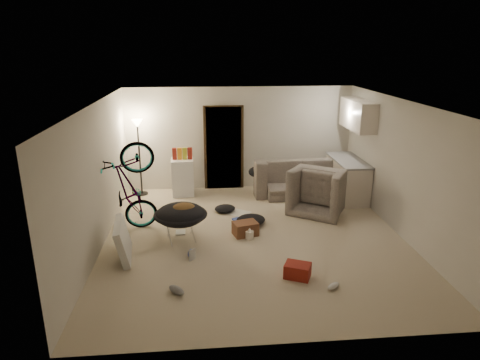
{
  "coord_description": "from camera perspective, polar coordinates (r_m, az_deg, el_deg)",
  "views": [
    {
      "loc": [
        -0.94,
        -7.25,
        3.45
      ],
      "look_at": [
        -0.22,
        0.6,
        0.94
      ],
      "focal_mm": 32.0,
      "sensor_mm": 36.0,
      "label": 1
    }
  ],
  "objects": [
    {
      "name": "shoe_2",
      "position": [
        7.45,
        -6.55,
        -9.67
      ],
      "size": [
        0.13,
        0.28,
        0.1
      ],
      "primitive_type": "ellipsoid",
      "rotation": [
        0.0,
        0.0,
        1.48
      ],
      "color": "#324DB5",
      "rests_on": "floor"
    },
    {
      "name": "snack_box_3",
      "position": [
        10.11,
        -6.69,
        3.48
      ],
      "size": [
        0.11,
        0.09,
        0.3
      ],
      "primitive_type": "cube",
      "rotation": [
        0.0,
        0.0,
        -0.21
      ],
      "color": "maroon",
      "rests_on": "mini_fridge"
    },
    {
      "name": "wall_right",
      "position": [
        8.44,
        20.97,
        1.31
      ],
      "size": [
        0.02,
        6.0,
        2.5
      ],
      "primitive_type": "cube",
      "color": "beige",
      "rests_on": "floor"
    },
    {
      "name": "bicycle",
      "position": [
        8.42,
        -14.24,
        -3.62
      ],
      "size": [
        1.92,
        1.07,
        1.05
      ],
      "primitive_type": "imported",
      "rotation": [
        0.0,
        -0.17,
        1.73
      ],
      "color": "black",
      "rests_on": "floor"
    },
    {
      "name": "counter_top",
      "position": [
        10.17,
        14.28,
        2.56
      ],
      "size": [
        0.64,
        1.54,
        0.04
      ],
      "primitive_type": "cube",
      "color": "gray",
      "rests_on": "kitchen_counter"
    },
    {
      "name": "door_trim",
      "position": [
        10.49,
        -2.18,
        4.23
      ],
      "size": [
        0.97,
        0.04,
        2.1
      ],
      "primitive_type": "cube",
      "color": "#322211",
      "rests_on": "floor"
    },
    {
      "name": "sofa",
      "position": [
        10.46,
        7.84,
        0.08
      ],
      "size": [
        2.28,
        0.97,
        0.65
      ],
      "primitive_type": "imported",
      "rotation": [
        0.0,
        0.0,
        3.18
      ],
      "color": "#313832",
      "rests_on": "floor"
    },
    {
      "name": "juicer",
      "position": [
        7.99,
        1.28,
        -7.24
      ],
      "size": [
        0.15,
        0.15,
        0.22
      ],
      "color": "white",
      "rests_on": "floor"
    },
    {
      "name": "kitchen_uppers",
      "position": [
        10.01,
        15.44,
        8.38
      ],
      "size": [
        0.38,
        1.4,
        0.65
      ],
      "primitive_type": "cube",
      "color": "silver",
      "rests_on": "wall_right"
    },
    {
      "name": "clothes_lump_b",
      "position": [
        9.25,
        -2.03,
        -3.82
      ],
      "size": [
        0.56,
        0.52,
        0.14
      ],
      "primitive_type": "ellipsoid",
      "rotation": [
        0.0,
        0.0,
        0.34
      ],
      "color": "black",
      "rests_on": "floor"
    },
    {
      "name": "drink_case_b",
      "position": [
        6.82,
        7.68,
        -11.89
      ],
      "size": [
        0.47,
        0.42,
        0.22
      ],
      "primitive_type": "cube",
      "rotation": [
        0.0,
        0.0,
        -0.43
      ],
      "color": "maroon",
      "rests_on": "floor"
    },
    {
      "name": "book_blue",
      "position": [
        8.79,
        -0.05,
        -5.39
      ],
      "size": [
        0.32,
        0.35,
        0.03
      ],
      "primitive_type": "cube",
      "rotation": [
        0.0,
        0.0,
        0.43
      ],
      "color": "#324DB5",
      "rests_on": "floor"
    },
    {
      "name": "sofa_drape",
      "position": [
        10.23,
        2.69,
        1.07
      ],
      "size": [
        0.64,
        0.56,
        0.28
      ],
      "primitive_type": "ellipsoid",
      "rotation": [
        0.0,
        0.0,
        -0.2
      ],
      "color": "black",
      "rests_on": "sofa"
    },
    {
      "name": "snack_box_2",
      "position": [
        10.12,
        -7.37,
        3.46
      ],
      "size": [
        0.11,
        0.08,
        0.3
      ],
      "primitive_type": "cube",
      "rotation": [
        0.0,
        0.0,
        -0.1
      ],
      "color": "gold",
      "rests_on": "mini_fridge"
    },
    {
      "name": "newspaper",
      "position": [
        9.21,
        -0.34,
        -4.37
      ],
      "size": [
        0.63,
        0.6,
        0.01
      ],
      "primitive_type": "cube",
      "rotation": [
        0.0,
        0.0,
        0.97
      ],
      "color": "silver",
      "rests_on": "floor"
    },
    {
      "name": "shoe_1",
      "position": [
        10.16,
        3.01,
        -1.97
      ],
      "size": [
        0.28,
        0.18,
        0.1
      ],
      "primitive_type": "ellipsoid",
      "rotation": [
        0.0,
        0.0,
        -0.32
      ],
      "color": "slate",
      "rests_on": "floor"
    },
    {
      "name": "clothes_lump_a",
      "position": [
        8.6,
        1.45,
        -5.35
      ],
      "size": [
        0.69,
        0.63,
        0.19
      ],
      "primitive_type": "ellipsoid",
      "rotation": [
        0.0,
        0.0,
        0.25
      ],
      "color": "black",
      "rests_on": "floor"
    },
    {
      "name": "book_asset",
      "position": [
        7.28,
        -6.79,
        -10.73
      ],
      "size": [
        0.25,
        0.25,
        0.02
      ],
      "primitive_type": "imported",
      "rotation": [
        0.0,
        0.0,
        0.76
      ],
      "color": "maroon",
      "rests_on": "floor"
    },
    {
      "name": "floor",
      "position": [
        8.09,
        1.93,
        -7.7
      ],
      "size": [
        5.5,
        6.0,
        0.02
      ],
      "primitive_type": "cube",
      "color": "beige",
      "rests_on": "ground"
    },
    {
      "name": "shoe_4",
      "position": [
        6.66,
        12.36,
        -13.62
      ],
      "size": [
        0.25,
        0.21,
        0.09
      ],
      "primitive_type": "ellipsoid",
      "rotation": [
        0.0,
        0.0,
        0.59
      ],
      "color": "white",
      "rests_on": "floor"
    },
    {
      "name": "ceiling",
      "position": [
        7.38,
        2.13,
        10.28
      ],
      "size": [
        5.5,
        6.0,
        0.02
      ],
      "primitive_type": "cube",
      "color": "white",
      "rests_on": "wall_back"
    },
    {
      "name": "book_white",
      "position": [
        8.33,
        -7.93,
        -6.94
      ],
      "size": [
        0.18,
        0.24,
        0.02
      ],
      "primitive_type": "cube",
      "rotation": [
        0.0,
        0.0,
        0.01
      ],
      "color": "silver",
      "rests_on": "floor"
    },
    {
      "name": "tv_box",
      "position": [
        7.51,
        -15.34,
        -7.76
      ],
      "size": [
        0.36,
        0.97,
        0.64
      ],
      "primitive_type": "cube",
      "rotation": [
        0.0,
        -0.21,
        0.12
      ],
      "color": "silver",
      "rests_on": "floor"
    },
    {
      "name": "hoodie",
      "position": [
        7.79,
        -7.61,
        -3.9
      ],
      "size": [
        0.61,
        0.57,
        0.22
      ],
      "primitive_type": "ellipsoid",
      "rotation": [
        0.0,
        0.0,
        0.47
      ],
      "color": "#52381C",
      "rests_on": "saucer_chair"
    },
    {
      "name": "kitchen_counter",
      "position": [
        10.3,
        14.09,
        0.08
      ],
      "size": [
        0.6,
        1.5,
        0.88
      ],
      "primitive_type": "cube",
      "color": "silver",
      "rests_on": "floor"
    },
    {
      "name": "floor_lamp",
      "position": [
        10.24,
        -13.39,
        5.06
      ],
      "size": [
        0.28,
        0.28,
        1.81
      ],
      "color": "black",
      "rests_on": "floor"
    },
    {
      "name": "wall_left",
      "position": [
        7.8,
        -18.53,
        0.29
      ],
      "size": [
        0.02,
        6.0,
        2.5
      ],
      "primitive_type": "cube",
      "color": "beige",
      "rests_on": "floor"
    },
    {
      "name": "armchair",
      "position": [
        9.44,
        10.84,
        -1.79
      ],
      "size": [
        1.47,
        1.43,
        0.73
      ],
      "primitive_type": "imported",
      "rotation": [
        0.0,
        0.0,
        2.55
      ],
      "color": "#313832",
      "rests_on": "floor"
    },
    {
      "name": "saucer_chair",
      "position": [
        7.9,
        -7.9,
        -5.19
      ],
      "size": [
        0.97,
        0.97,
        0.69
      ],
      "color": "silver",
      "rests_on": "floor"
    },
    {
      "name": "wall_back",
      "position": [
        10.54,
        -0.03,
        5.58
      ],
      "size": [
        5.5,
        0.02,
        2.5
      ],
      "primitive_type": "cube",
      "color": "beige",
      "rests_on": "floor"
    },
    {
      "name": "snack_box_1",
      "position": [
        10.12,
        -8.05,
        3.44
      ],
      "size": [
        0.11,
        0.09,
        0.3
      ],
      "primitive_type": "cube",
      "rotation": [
        0.0,
        0.0,
        -0.18
      ],
      "color": "orange",
      "rests_on": "mini_fridge"
    },
    {
      "name": "doorway",
      "position": [
        10.52,
        -2.19,
        4.26
      ],
      "size": [
        0.85,
        0.1,
        2.04
      ],
      "primitive_type": "cube",
      "color": "black",
      "rests_on": "floor"
    },
    {
      "name": "shoe_3",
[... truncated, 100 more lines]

